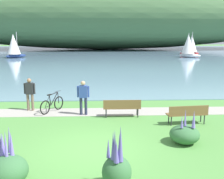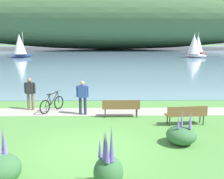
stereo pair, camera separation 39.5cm
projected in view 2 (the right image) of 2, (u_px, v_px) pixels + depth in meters
ground_plane at (87, 149)px, 9.64m from camera, size 200.00×200.00×0.00m
bay_water at (104, 54)px, 55.79m from camera, size 180.00×80.00×0.04m
distant_hillside at (111, 17)px, 73.03m from camera, size 103.47×28.00×17.10m
shoreline_path at (94, 112)px, 14.23m from camera, size 60.00×1.50×0.01m
park_bench_near_camera at (121, 107)px, 13.25m from camera, size 1.80×0.48×0.88m
park_bench_further_along at (186, 114)px, 12.08m from camera, size 1.84×0.66×0.88m
bicycle_leaning_near_bench at (52, 104)px, 14.24m from camera, size 0.96×1.55×1.01m
person_at_shoreline at (30, 92)px, 14.42m from camera, size 0.61×0.26×1.71m
person_on_the_grass at (83, 95)px, 13.57m from camera, size 0.61×0.24×1.71m
echium_bush_closest_to_camera at (1, 167)px, 7.32m from camera, size 1.06×1.06×1.62m
echium_bush_beside_closest at (108, 170)px, 7.09m from camera, size 0.77×0.77×1.75m
echium_bush_mid_cluster at (181, 135)px, 10.00m from camera, size 1.09×1.09×1.30m
sailboat_nearest_to_shore at (194, 46)px, 46.78m from camera, size 3.76×2.87×4.30m
sailboat_mid_bay at (20, 46)px, 46.61m from camera, size 3.44×3.47×4.32m
sailboat_toward_hillside at (197, 45)px, 52.27m from camera, size 3.67×2.57×4.15m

